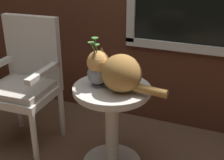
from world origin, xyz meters
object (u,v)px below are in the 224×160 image
(wicker_chair, at_px, (26,77))
(pewter_vase_with_ivy, at_px, (98,71))
(wicker_side_table, at_px, (112,114))
(cat, at_px, (118,72))

(wicker_chair, xyz_separation_m, pewter_vase_with_ivy, (0.65, -0.08, 0.18))
(pewter_vase_with_ivy, bearing_deg, wicker_side_table, 9.75)
(cat, height_order, pewter_vase_with_ivy, pewter_vase_with_ivy)
(wicker_side_table, xyz_separation_m, pewter_vase_with_ivy, (-0.10, -0.02, 0.31))
(wicker_side_table, distance_m, wicker_chair, 0.76)
(wicker_side_table, bearing_deg, cat, -28.36)
(wicker_chair, distance_m, cat, 0.83)
(wicker_chair, bearing_deg, cat, -6.21)
(wicker_side_table, relative_size, cat, 1.14)
(wicker_side_table, height_order, cat, cat)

